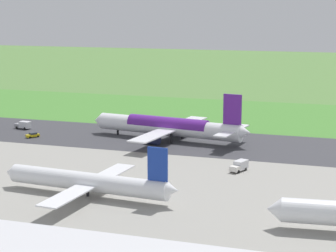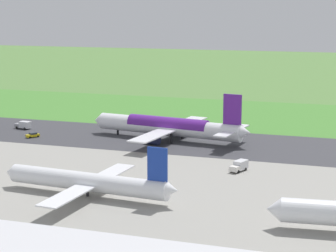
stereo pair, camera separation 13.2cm
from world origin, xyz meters
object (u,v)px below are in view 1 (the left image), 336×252
Objects in this scene: service_car_ops at (33,135)px; no_stopping_sign at (240,114)px; airliner_parked_mid at (88,181)px; service_truck_fuel at (239,166)px; service_truck_baggage at (24,125)px; airliner_main at (169,127)px; traffic_cone_orange at (225,117)px.

no_stopping_sign is (-55.39, -56.19, 0.54)m from service_car_ops.
airliner_parked_mid reaches higher than service_truck_fuel.
service_car_ops is at bearing -15.40° from service_truck_fuel.
service_truck_baggage is 1.34× the size of service_car_ops.
airliner_parked_mid is 18.52× the size of no_stopping_sign.
airliner_main is 8.93× the size of service_truck_baggage.
airliner_main is 45.80m from traffic_cone_orange.
airliner_parked_mid is 78.07× the size of traffic_cone_orange.
service_truck_baggage reaches higher than traffic_cone_orange.
service_truck_fuel is 2.68× the size of no_stopping_sign.
airliner_parked_mid reaches higher than traffic_cone_orange.
airliner_main is 60.13m from airliner_parked_mid.
service_car_ops is at bearing 47.47° from traffic_cone_orange.
airliner_parked_mid is 7.09× the size of service_truck_baggage.
service_truck_baggage is at bearing -48.00° from service_car_ops.
service_truck_fuel is 77.16m from no_stopping_sign.
airliner_parked_mid is 107.36m from no_stopping_sign.
service_truck_fuel is at bearing 134.06° from airliner_main.
traffic_cone_orange is at bearing 16.68° from no_stopping_sign.
service_truck_fuel reaches higher than traffic_cone_orange.
service_truck_baggage is 79.44m from no_stopping_sign.
no_stopping_sign is (-11.87, -106.69, -2.03)m from airliner_parked_mid.
service_car_ops reaches higher than traffic_cone_orange.
no_stopping_sign reaches higher than service_car_ops.
service_truck_fuel is at bearing 101.39° from no_stopping_sign.
airliner_parked_mid is at bearing 83.65° from no_stopping_sign.
service_car_ops is (70.63, -19.45, -0.56)m from service_truck_fuel.
airliner_main is at bearing 178.28° from service_truck_baggage.
airliner_main reaches higher than airliner_parked_mid.
traffic_cone_orange is (-60.17, -43.40, -1.13)m from service_truck_baggage.
service_truck_fuel is (-80.72, 30.65, 0.00)m from service_truck_baggage.
service_truck_fuel is 76.86m from traffic_cone_orange.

